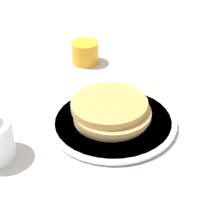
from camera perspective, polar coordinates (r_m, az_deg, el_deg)
name	(u,v)px	position (r m, az deg, el deg)	size (l,w,h in m)	color
ground_plane	(112,127)	(0.86, -0.02, -2.30)	(4.00, 4.00, 0.00)	#BCB7AD
plate	(112,121)	(0.87, 0.00, -1.41)	(0.29, 0.29, 0.01)	white
pancake_stack	(111,111)	(0.85, -0.16, 0.20)	(0.19, 0.19, 0.04)	tan
juice_glass	(85,52)	(1.12, -4.14, 9.04)	(0.08, 0.08, 0.06)	orange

